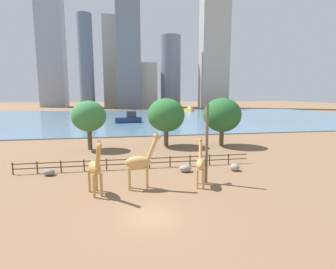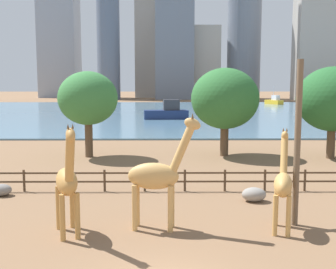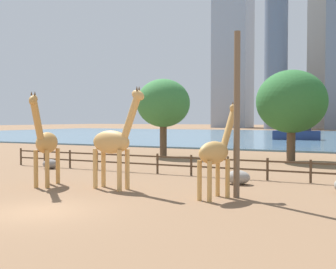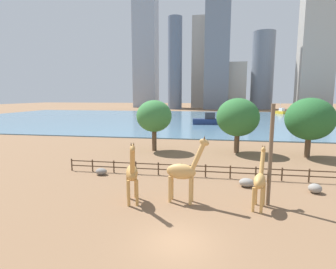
{
  "view_description": "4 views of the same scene",
  "coord_description": "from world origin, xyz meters",
  "px_view_note": "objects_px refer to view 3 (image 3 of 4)",
  "views": [
    {
      "loc": [
        -1.82,
        -16.72,
        8.27
      ],
      "look_at": [
        3.85,
        14.58,
        3.38
      ],
      "focal_mm": 28.0,
      "sensor_mm": 36.0,
      "label": 1
    },
    {
      "loc": [
        0.07,
        -12.34,
        6.42
      ],
      "look_at": [
        0.32,
        21.92,
        2.16
      ],
      "focal_mm": 45.0,
      "sensor_mm": 36.0,
      "label": 2
    },
    {
      "loc": [
        11.35,
        -12.18,
        3.5
      ],
      "look_at": [
        -3.94,
        19.36,
        2.26
      ],
      "focal_mm": 45.0,
      "sensor_mm": 36.0,
      "label": 3
    },
    {
      "loc": [
        1.73,
        -13.23,
        7.96
      ],
      "look_at": [
        -3.98,
        20.78,
        2.86
      ],
      "focal_mm": 28.0,
      "sensor_mm": 36.0,
      "label": 4
    }
  ],
  "objects_px": {
    "giraffe_companion": "(216,152)",
    "tree_left_large": "(291,102)",
    "utility_pole": "(237,115)",
    "giraffe_young": "(46,143)",
    "boat_sailboat": "(298,133)",
    "boulder_small": "(50,164)",
    "tree_center_broad": "(163,103)",
    "giraffe_tall": "(114,142)",
    "boulder_by_pole": "(238,177)"
  },
  "relations": [
    {
      "from": "giraffe_companion",
      "to": "boulder_small",
      "type": "distance_m",
      "value": 15.59
    },
    {
      "from": "utility_pole",
      "to": "tree_center_broad",
      "type": "xyz_separation_m",
      "value": [
        -12.43,
        17.59,
        1.33
      ]
    },
    {
      "from": "giraffe_young",
      "to": "tree_left_large",
      "type": "bearing_deg",
      "value": 134.27
    },
    {
      "from": "boulder_small",
      "to": "tree_left_large",
      "type": "bearing_deg",
      "value": 41.94
    },
    {
      "from": "tree_left_large",
      "to": "tree_center_broad",
      "type": "height_order",
      "value": "tree_left_large"
    },
    {
      "from": "giraffe_young",
      "to": "tree_center_broad",
      "type": "relative_size",
      "value": 0.66
    },
    {
      "from": "tree_left_large",
      "to": "tree_center_broad",
      "type": "xyz_separation_m",
      "value": [
        -11.77,
        -0.48,
        0.04
      ]
    },
    {
      "from": "boulder_small",
      "to": "tree_center_broad",
      "type": "distance_m",
      "value": 13.69
    },
    {
      "from": "giraffe_tall",
      "to": "tree_center_broad",
      "type": "xyz_separation_m",
      "value": [
        -6.24,
        18.06,
        2.64
      ]
    },
    {
      "from": "giraffe_companion",
      "to": "giraffe_tall",
      "type": "bearing_deg",
      "value": 104.98
    },
    {
      "from": "utility_pole",
      "to": "tree_left_large",
      "type": "distance_m",
      "value": 18.13
    },
    {
      "from": "boulder_by_pole",
      "to": "giraffe_companion",
      "type": "bearing_deg",
      "value": -86.23
    },
    {
      "from": "giraffe_companion",
      "to": "tree_center_broad",
      "type": "bearing_deg",
      "value": 49.07
    },
    {
      "from": "giraffe_tall",
      "to": "giraffe_young",
      "type": "bearing_deg",
      "value": -162.27
    },
    {
      "from": "giraffe_young",
      "to": "boulder_small",
      "type": "relative_size",
      "value": 4.2
    },
    {
      "from": "giraffe_companion",
      "to": "boulder_by_pole",
      "type": "distance_m",
      "value": 4.73
    },
    {
      "from": "utility_pole",
      "to": "tree_left_large",
      "type": "bearing_deg",
      "value": 92.11
    },
    {
      "from": "boulder_small",
      "to": "boat_sailboat",
      "type": "distance_m",
      "value": 49.23
    },
    {
      "from": "giraffe_young",
      "to": "tree_left_large",
      "type": "relative_size",
      "value": 0.64
    },
    {
      "from": "giraffe_companion",
      "to": "giraffe_young",
      "type": "distance_m",
      "value": 9.21
    },
    {
      "from": "giraffe_companion",
      "to": "tree_left_large",
      "type": "xyz_separation_m",
      "value": [
        0.09,
        18.68,
        2.94
      ]
    },
    {
      "from": "giraffe_young",
      "to": "boulder_by_pole",
      "type": "distance_m",
      "value": 10.4
    },
    {
      "from": "tree_left_large",
      "to": "boat_sailboat",
      "type": "xyz_separation_m",
      "value": [
        -4.82,
        35.21,
        -3.68
      ]
    },
    {
      "from": "tree_center_broad",
      "to": "boat_sailboat",
      "type": "bearing_deg",
      "value": 78.98
    },
    {
      "from": "utility_pole",
      "to": "boulder_by_pole",
      "type": "relative_size",
      "value": 5.68
    },
    {
      "from": "utility_pole",
      "to": "boulder_small",
      "type": "xyz_separation_m",
      "value": [
        -15.18,
        5.03,
        -3.37
      ]
    },
    {
      "from": "giraffe_young",
      "to": "boulder_by_pole",
      "type": "xyz_separation_m",
      "value": [
        8.9,
        5.03,
        -1.91
      ]
    },
    {
      "from": "giraffe_tall",
      "to": "tree_center_broad",
      "type": "relative_size",
      "value": 0.7
    },
    {
      "from": "giraffe_young",
      "to": "boat_sailboat",
      "type": "height_order",
      "value": "giraffe_young"
    },
    {
      "from": "giraffe_companion",
      "to": "boat_sailboat",
      "type": "distance_m",
      "value": 54.11
    },
    {
      "from": "giraffe_companion",
      "to": "utility_pole",
      "type": "bearing_deg",
      "value": -34.52
    },
    {
      "from": "utility_pole",
      "to": "giraffe_young",
      "type": "bearing_deg",
      "value": -172.95
    },
    {
      "from": "giraffe_companion",
      "to": "boat_sailboat",
      "type": "relative_size",
      "value": 0.57
    },
    {
      "from": "boulder_by_pole",
      "to": "boat_sailboat",
      "type": "bearing_deg",
      "value": 95.13
    },
    {
      "from": "tree_left_large",
      "to": "tree_center_broad",
      "type": "relative_size",
      "value": 1.04
    },
    {
      "from": "giraffe_young",
      "to": "giraffe_companion",
      "type": "bearing_deg",
      "value": 73.79
    },
    {
      "from": "giraffe_tall",
      "to": "giraffe_companion",
      "type": "xyz_separation_m",
      "value": [
        5.44,
        -0.13,
        -0.33
      ]
    },
    {
      "from": "boulder_small",
      "to": "boulder_by_pole",
      "type": "bearing_deg",
      "value": -4.97
    },
    {
      "from": "giraffe_tall",
      "to": "boulder_small",
      "type": "relative_size",
      "value": 4.4
    },
    {
      "from": "giraffe_young",
      "to": "giraffe_tall",
      "type": "bearing_deg",
      "value": 81.29
    },
    {
      "from": "giraffe_tall",
      "to": "boulder_small",
      "type": "distance_m",
      "value": 10.74
    },
    {
      "from": "giraffe_companion",
      "to": "tree_center_broad",
      "type": "height_order",
      "value": "tree_center_broad"
    },
    {
      "from": "giraffe_tall",
      "to": "boulder_by_pole",
      "type": "height_order",
      "value": "giraffe_tall"
    },
    {
      "from": "utility_pole",
      "to": "tree_left_large",
      "type": "xyz_separation_m",
      "value": [
        -0.66,
        18.07,
        1.29
      ]
    },
    {
      "from": "boulder_by_pole",
      "to": "utility_pole",
      "type": "bearing_deg",
      "value": -74.66
    },
    {
      "from": "giraffe_companion",
      "to": "utility_pole",
      "type": "relative_size",
      "value": 0.59
    },
    {
      "from": "giraffe_companion",
      "to": "boat_sailboat",
      "type": "xyz_separation_m",
      "value": [
        -4.73,
        53.89,
        -0.75
      ]
    },
    {
      "from": "boulder_by_pole",
      "to": "boat_sailboat",
      "type": "distance_m",
      "value": 49.69
    },
    {
      "from": "giraffe_young",
      "to": "boulder_small",
      "type": "xyz_separation_m",
      "value": [
        -5.24,
        6.26,
        -1.95
      ]
    },
    {
      "from": "giraffe_young",
      "to": "boulder_small",
      "type": "bearing_deg",
      "value": -160.1
    }
  ]
}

